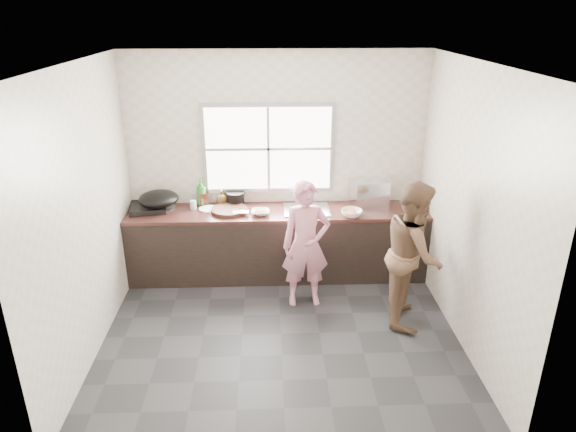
{
  "coord_description": "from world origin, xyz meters",
  "views": [
    {
      "loc": [
        -0.1,
        -4.45,
        3.14
      ],
      "look_at": [
        0.1,
        0.65,
        1.05
      ],
      "focal_mm": 32.0,
      "sensor_mm": 36.0,
      "label": 1
    }
  ],
  "objects_px": {
    "bowl_crabs": "(352,214)",
    "plate_food": "(208,209)",
    "bottle_brown_short": "(222,198)",
    "dish_rack": "(369,192)",
    "pot_lid_left": "(164,208)",
    "glass_jar": "(193,205)",
    "bowl_mince": "(261,212)",
    "woman": "(306,249)",
    "bowl_held": "(303,214)",
    "person_side": "(413,253)",
    "bottle_green": "(201,192)",
    "black_pot": "(235,198)",
    "cutting_board": "(229,210)",
    "wok": "(159,199)",
    "pot_lid_right": "(209,210)",
    "bottle_brown_tall": "(203,197)",
    "burner": "(148,207)"
  },
  "relations": [
    {
      "from": "bowl_mince",
      "to": "pot_lid_left",
      "type": "xyz_separation_m",
      "value": [
        -1.17,
        0.25,
        -0.02
      ]
    },
    {
      "from": "cutting_board",
      "to": "bottle_brown_short",
      "type": "xyz_separation_m",
      "value": [
        -0.1,
        0.25,
        0.06
      ]
    },
    {
      "from": "bowl_crabs",
      "to": "dish_rack",
      "type": "xyz_separation_m",
      "value": [
        0.27,
        0.38,
        0.13
      ]
    },
    {
      "from": "cutting_board",
      "to": "pot_lid_right",
      "type": "bearing_deg",
      "value": 164.71
    },
    {
      "from": "glass_jar",
      "to": "dish_rack",
      "type": "distance_m",
      "value": 2.16
    },
    {
      "from": "dish_rack",
      "to": "pot_lid_right",
      "type": "relative_size",
      "value": 1.82
    },
    {
      "from": "woman",
      "to": "plate_food",
      "type": "bearing_deg",
      "value": 142.59
    },
    {
      "from": "bowl_crabs",
      "to": "pot_lid_right",
      "type": "bearing_deg",
      "value": 171.17
    },
    {
      "from": "plate_food",
      "to": "wok",
      "type": "height_order",
      "value": "wok"
    },
    {
      "from": "bottle_green",
      "to": "person_side",
      "type": "bearing_deg",
      "value": -28.64
    },
    {
      "from": "person_side",
      "to": "bottle_brown_short",
      "type": "bearing_deg",
      "value": 69.93
    },
    {
      "from": "bottle_brown_tall",
      "to": "bottle_green",
      "type": "bearing_deg",
      "value": 180.0
    },
    {
      "from": "person_side",
      "to": "woman",
      "type": "bearing_deg",
      "value": 83.24
    },
    {
      "from": "bottle_green",
      "to": "glass_jar",
      "type": "relative_size",
      "value": 3.04
    },
    {
      "from": "black_pot",
      "to": "pot_lid_right",
      "type": "relative_size",
      "value": 0.96
    },
    {
      "from": "bowl_mince",
      "to": "black_pot",
      "type": "height_order",
      "value": "black_pot"
    },
    {
      "from": "bowl_crabs",
      "to": "bottle_green",
      "type": "distance_m",
      "value": 1.85
    },
    {
      "from": "bowl_held",
      "to": "bottle_green",
      "type": "distance_m",
      "value": 1.31
    },
    {
      "from": "pot_lid_left",
      "to": "glass_jar",
      "type": "bearing_deg",
      "value": -7.44
    },
    {
      "from": "cutting_board",
      "to": "glass_jar",
      "type": "xyz_separation_m",
      "value": [
        -0.44,
        0.1,
        0.03
      ]
    },
    {
      "from": "pot_lid_left",
      "to": "plate_food",
      "type": "bearing_deg",
      "value": -7.28
    },
    {
      "from": "plate_food",
      "to": "burner",
      "type": "xyz_separation_m",
      "value": [
        -0.72,
        0.03,
        0.02
      ]
    },
    {
      "from": "black_pot",
      "to": "bowl_crabs",
      "type": "bearing_deg",
      "value": -17.69
    },
    {
      "from": "person_side",
      "to": "plate_food",
      "type": "relative_size",
      "value": 6.92
    },
    {
      "from": "bowl_mince",
      "to": "pot_lid_right",
      "type": "xyz_separation_m",
      "value": [
        -0.62,
        0.17,
        -0.02
      ]
    },
    {
      "from": "bowl_mince",
      "to": "bowl_crabs",
      "type": "bearing_deg",
      "value": -4.95
    },
    {
      "from": "cutting_board",
      "to": "dish_rack",
      "type": "bearing_deg",
      "value": 6.03
    },
    {
      "from": "bottle_green",
      "to": "cutting_board",
      "type": "bearing_deg",
      "value": -34.72
    },
    {
      "from": "bowl_crabs",
      "to": "pot_lid_left",
      "type": "xyz_separation_m",
      "value": [
        -2.24,
        0.35,
        -0.03
      ]
    },
    {
      "from": "person_side",
      "to": "bowl_held",
      "type": "relative_size",
      "value": 7.99
    },
    {
      "from": "black_pot",
      "to": "dish_rack",
      "type": "height_order",
      "value": "dish_rack"
    },
    {
      "from": "cutting_board",
      "to": "wok",
      "type": "relative_size",
      "value": 0.92
    },
    {
      "from": "dish_rack",
      "to": "bottle_brown_short",
      "type": "bearing_deg",
      "value": 168.62
    },
    {
      "from": "bottle_green",
      "to": "pot_lid_right",
      "type": "distance_m",
      "value": 0.26
    },
    {
      "from": "bowl_crabs",
      "to": "plate_food",
      "type": "xyz_separation_m",
      "value": [
        -1.7,
        0.28,
        -0.02
      ]
    },
    {
      "from": "bottle_brown_tall",
      "to": "burner",
      "type": "bearing_deg",
      "value": -168.09
    },
    {
      "from": "woman",
      "to": "black_pot",
      "type": "distance_m",
      "value": 1.25
    },
    {
      "from": "woman",
      "to": "bowl_mince",
      "type": "height_order",
      "value": "woman"
    },
    {
      "from": "bowl_mince",
      "to": "dish_rack",
      "type": "distance_m",
      "value": 1.37
    },
    {
      "from": "bowl_held",
      "to": "dish_rack",
      "type": "relative_size",
      "value": 0.46
    },
    {
      "from": "bowl_mince",
      "to": "burner",
      "type": "xyz_separation_m",
      "value": [
        -1.36,
        0.21,
        0.0
      ]
    },
    {
      "from": "bowl_crabs",
      "to": "bottle_green",
      "type": "relative_size",
      "value": 0.6
    },
    {
      "from": "bottle_brown_short",
      "to": "bowl_held",
      "type": "bearing_deg",
      "value": -24.34
    },
    {
      "from": "person_side",
      "to": "bottle_brown_tall",
      "type": "bearing_deg",
      "value": 72.55
    },
    {
      "from": "bowl_crabs",
      "to": "pot_lid_right",
      "type": "height_order",
      "value": "bowl_crabs"
    },
    {
      "from": "person_side",
      "to": "dish_rack",
      "type": "xyz_separation_m",
      "value": [
        -0.25,
        1.2,
        0.25
      ]
    },
    {
      "from": "bowl_crabs",
      "to": "bottle_green",
      "type": "height_order",
      "value": "bottle_green"
    },
    {
      "from": "plate_food",
      "to": "wok",
      "type": "relative_size",
      "value": 0.47
    },
    {
      "from": "bottle_brown_short",
      "to": "dish_rack",
      "type": "xyz_separation_m",
      "value": [
        1.82,
        -0.06,
        0.07
      ]
    },
    {
      "from": "bottle_brown_short",
      "to": "pot_lid_left",
      "type": "distance_m",
      "value": 0.71
    }
  ]
}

